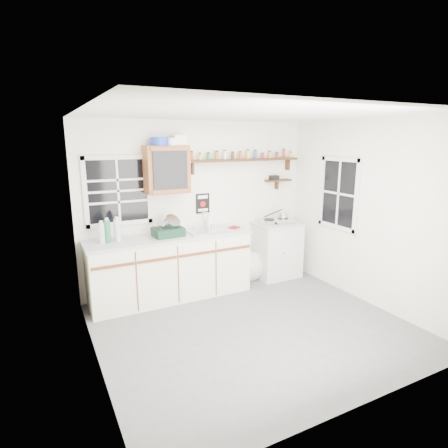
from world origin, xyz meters
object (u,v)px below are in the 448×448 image
object	(u,v)px
spice_shelf	(243,159)
upper_cabinet	(167,169)
main_cabinet	(171,267)
dish_rack	(169,229)
hotplate	(276,221)
right_cabinet	(276,249)

from	to	relation	value
spice_shelf	upper_cabinet	bearing A→B (deg)	-176.86
main_cabinet	dish_rack	size ratio (longest dim) A/B	5.53
hotplate	upper_cabinet	bearing A→B (deg)	-178.74
upper_cabinet	hotplate	bearing A→B (deg)	-4.49
right_cabinet	spice_shelf	size ratio (longest dim) A/B	0.48
spice_shelf	dish_rack	xyz separation A→B (m)	(-1.31, -0.23, -0.92)
main_cabinet	dish_rack	bearing A→B (deg)	-125.90
right_cabinet	hotplate	distance (m)	0.49
upper_cabinet	dish_rack	distance (m)	0.83
right_cabinet	hotplate	size ratio (longest dim) A/B	1.60
upper_cabinet	spice_shelf	size ratio (longest dim) A/B	0.34
spice_shelf	hotplate	distance (m)	1.13
upper_cabinet	dish_rack	bearing A→B (deg)	-107.00
upper_cabinet	hotplate	world-z (taller)	upper_cabinet
right_cabinet	dish_rack	bearing A→B (deg)	-178.55
right_cabinet	spice_shelf	bearing A→B (deg)	160.84
main_cabinet	dish_rack	world-z (taller)	dish_rack
upper_cabinet	hotplate	xyz separation A→B (m)	(1.76, -0.14, -0.88)
right_cabinet	upper_cabinet	size ratio (longest dim) A/B	1.40
dish_rack	hotplate	size ratio (longest dim) A/B	0.73
dish_rack	hotplate	bearing A→B (deg)	-2.34
dish_rack	hotplate	xyz separation A→B (m)	(1.81, 0.03, -0.07)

